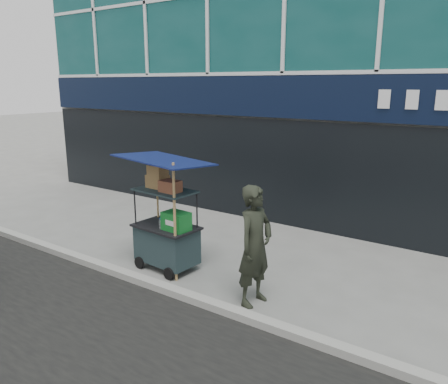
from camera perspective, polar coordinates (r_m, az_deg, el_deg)
The scene contains 4 objects.
ground at distance 7.34m, azimuth -7.60°, elevation -11.90°, with size 80.00×80.00×0.00m, color slate.
curb at distance 7.18m, azimuth -8.71°, elevation -12.01°, with size 80.00×0.18×0.12m, color #999890.
vendor_cart at distance 7.67m, azimuth -7.50°, elevation -4.95°, with size 1.57×1.17×2.03m.
vendor_man at distance 6.39m, azimuth 4.09°, elevation -7.02°, with size 0.66×0.43×1.80m, color black.
Camera 1 is at (4.50, -4.83, 3.19)m, focal length 35.00 mm.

